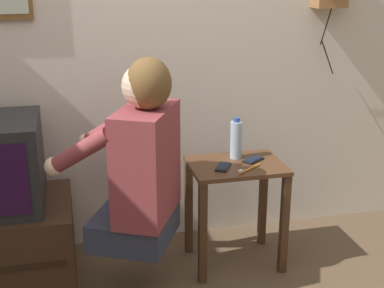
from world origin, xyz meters
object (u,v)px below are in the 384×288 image
Objects in this scene: cell_phone_spare at (253,160)px; toothbrush at (248,169)px; person at (141,161)px; cell_phone_held at (223,167)px; water_bottle at (236,139)px.

toothbrush is at bearing -64.58° from cell_phone_spare.
person is 6.55× the size of cell_phone_held.
person reaches higher than cell_phone_spare.
person is at bearing -107.32° from cell_phone_spare.
cell_phone_held is at bearing 24.84° from toothbrush.
person reaches higher than cell_phone_held.
cell_phone_spare is 0.15m from toothbrush.
person is 6.63× the size of cell_phone_spare.
cell_phone_held is (0.44, 0.14, -0.12)m from person.
person is 0.61m from water_bottle.
cell_phone_held is 0.20m from water_bottle.
cell_phone_held is 0.20m from cell_phone_spare.
cell_phone_held is at bearing -105.80° from cell_phone_spare.
person is 0.67m from cell_phone_spare.
cell_phone_spare is (0.18, 0.07, 0.00)m from cell_phone_held.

